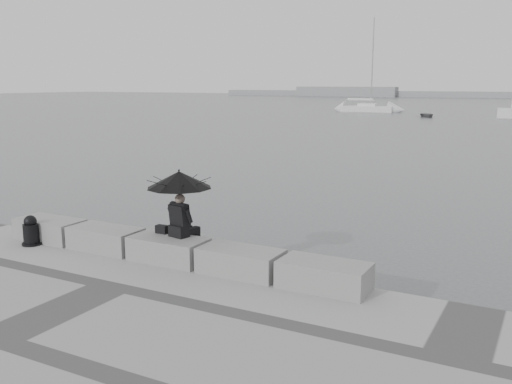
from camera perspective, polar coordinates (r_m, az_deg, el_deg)
The scene contains 12 objects.
ground at distance 12.42m, azimuth -7.38°, elevation -8.51°, with size 360.00×360.00×0.00m, color #494C4F.
stone_block_far_left at distance 14.09m, azimuth -19.89°, elevation -3.54°, with size 1.60×0.80×0.50m, color gray.
stone_block_left at distance 12.90m, azimuth -14.81°, elevation -4.55°, with size 1.60×0.80×0.50m, color gray.
stone_block_centre at distance 11.84m, azimuth -8.74°, elevation -5.70°, with size 1.60×0.80×0.50m, color gray.
stone_block_right at distance 10.94m, azimuth -1.54°, elevation -6.97°, with size 1.60×0.80×0.50m, color gray.
stone_block_far_right at distance 10.25m, azimuth 6.83°, elevation -8.31°, with size 1.60×0.80×0.50m, color gray.
seated_person at distance 11.62m, azimuth -7.70°, elevation 0.54°, with size 1.33×1.33×1.39m.
bag at distance 12.12m, azimuth -9.37°, elevation -3.70°, with size 0.26×0.15×0.17m, color black.
mooring_bollard at distance 13.79m, azimuth -21.57°, elevation -3.79°, with size 0.44×0.44×0.69m.
distant_landmass at distance 164.71m, azimuth 23.29°, elevation 8.94°, with size 180.00×8.00×2.80m.
sailboat_left at distance 82.58m, azimuth 11.09°, elevation 8.24°, with size 7.38×2.76×12.90m.
dinghy at distance 71.92m, azimuth 16.72°, elevation 7.40°, with size 3.08×1.30×0.52m, color gray.
Camera 1 is at (6.88, -9.48, 4.11)m, focal length 40.00 mm.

